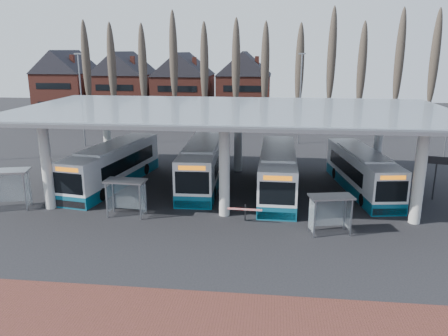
# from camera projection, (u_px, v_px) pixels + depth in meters

# --- Properties ---
(ground) EXTENTS (140.00, 140.00, 0.00)m
(ground) POSITION_uv_depth(u_px,v_px,m) (220.00, 230.00, 26.32)
(ground) COLOR black
(ground) RESTS_ON ground
(station_canopy) EXTENTS (32.00, 16.00, 6.34)m
(station_canopy) POSITION_uv_depth(u_px,v_px,m) (233.00, 117.00, 32.51)
(station_canopy) COLOR beige
(station_canopy) RESTS_ON ground
(poplar_row) EXTENTS (45.10, 1.10, 14.50)m
(poplar_row) POSITION_uv_depth(u_px,v_px,m) (251.00, 64.00, 55.68)
(poplar_row) COLOR #473D33
(poplar_row) RESTS_ON ground
(townhouse_row) EXTENTS (36.80, 10.30, 12.25)m
(townhouse_row) POSITION_uv_depth(u_px,v_px,m) (154.00, 80.00, 68.67)
(townhouse_row) COLOR maroon
(townhouse_row) RESTS_ON ground
(lamp_post_a) EXTENTS (0.80, 0.16, 10.17)m
(lamp_post_a) POSITION_uv_depth(u_px,v_px,m) (81.00, 98.00, 47.96)
(lamp_post_a) COLOR slate
(lamp_post_a) RESTS_ON ground
(lamp_post_b) EXTENTS (0.80, 0.16, 10.17)m
(lamp_post_b) POSITION_uv_depth(u_px,v_px,m) (300.00, 97.00, 49.22)
(lamp_post_b) COLOR slate
(lamp_post_b) RESTS_ON ground
(bus_0) EXTENTS (4.41, 12.04, 3.27)m
(bus_0) POSITION_uv_depth(u_px,v_px,m) (113.00, 166.00, 34.88)
(bus_0) COLOR silver
(bus_0) RESTS_ON ground
(bus_1) EXTENTS (3.04, 12.42, 3.43)m
(bus_1) POSITION_uv_depth(u_px,v_px,m) (204.00, 164.00, 35.26)
(bus_1) COLOR silver
(bus_1) RESTS_ON ground
(bus_2) EXTENTS (2.72, 12.00, 3.33)m
(bus_2) POSITION_uv_depth(u_px,v_px,m) (278.00, 172.00, 33.06)
(bus_2) COLOR silver
(bus_2) RESTS_ON ground
(bus_3) EXTENTS (3.99, 11.38, 3.10)m
(bus_3) POSITION_uv_depth(u_px,v_px,m) (362.00, 172.00, 33.48)
(bus_3) COLOR silver
(bus_3) RESTS_ON ground
(shelter_0) EXTENTS (3.22, 2.18, 2.73)m
(shelter_0) POSITION_uv_depth(u_px,v_px,m) (7.00, 180.00, 29.46)
(shelter_0) COLOR gray
(shelter_0) RESTS_ON ground
(shelter_1) EXTENTS (2.69, 1.45, 2.44)m
(shelter_1) POSITION_uv_depth(u_px,v_px,m) (126.00, 189.00, 28.24)
(shelter_1) COLOR gray
(shelter_1) RESTS_ON ground
(shelter_2) EXTENTS (2.73, 1.75, 2.34)m
(shelter_2) POSITION_uv_depth(u_px,v_px,m) (330.00, 206.00, 25.49)
(shelter_2) COLOR gray
(shelter_2) RESTS_ON ground
(info_sign_1) EXTENTS (2.13, 0.58, 3.21)m
(info_sign_1) POSITION_uv_depth(u_px,v_px,m) (437.00, 164.00, 30.98)
(info_sign_1) COLOR black
(info_sign_1) RESTS_ON ground
(barrier) EXTENTS (2.17, 0.63, 1.08)m
(barrier) POSITION_uv_depth(u_px,v_px,m) (245.00, 210.00, 27.20)
(barrier) COLOR black
(barrier) RESTS_ON ground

